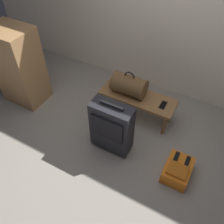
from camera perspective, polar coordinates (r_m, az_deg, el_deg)
The scene contains 7 objects.
ground_plane at distance 2.90m, azimuth -0.88°, elevation -11.53°, with size 6.60×6.60×0.00m, color gray.
bench at distance 3.15m, azimuth 6.15°, elevation 3.09°, with size 1.00×0.36×0.36m.
duffel_bag_brown at distance 3.07m, azimuth 4.09°, elevation 6.45°, with size 0.44×0.26×0.34m.
cell_phone at distance 3.04m, azimuth 12.13°, elevation 1.67°, with size 0.07×0.14×0.01m.
suitcase_upright_charcoal at distance 2.71m, azimuth -0.11°, elevation -3.61°, with size 0.48×0.24×0.75m.
backpack_orange at distance 2.83m, azimuth 15.43°, elevation -13.24°, with size 0.28×0.38×0.21m.
side_cabinet at distance 3.51m, azimuth -21.34°, elevation 10.12°, with size 0.56×0.44×1.10m.
Camera 1 is at (0.77, -1.33, 2.46)m, focal length 38.16 mm.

